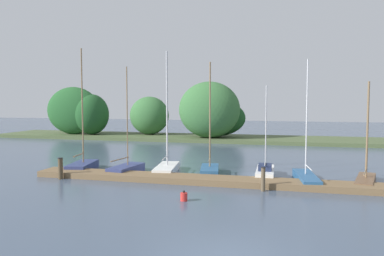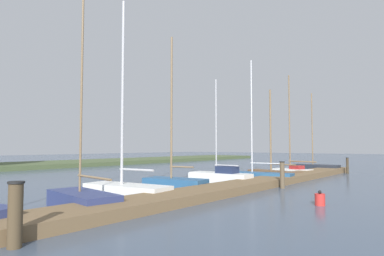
{
  "view_description": "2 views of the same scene",
  "coord_description": "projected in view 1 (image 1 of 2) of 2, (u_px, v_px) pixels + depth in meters",
  "views": [
    {
      "loc": [
        1.79,
        -11.13,
        4.79
      ],
      "look_at": [
        -4.49,
        13.52,
        2.96
      ],
      "focal_mm": 35.95,
      "sensor_mm": 36.0,
      "label": 1
    },
    {
      "loc": [
        -14.6,
        2.37,
        2.01
      ],
      "look_at": [
        -3.69,
        11.37,
        2.79
      ],
      "focal_mm": 31.02,
      "sensor_mm": 36.0,
      "label": 2
    }
  ],
  "objects": [
    {
      "name": "far_shore",
      "position": [
        181.0,
        119.0,
        47.0
      ],
      "size": [
        70.6,
        8.23,
        7.0
      ],
      "color": "#4C5B38",
      "rests_on": "ground"
    },
    {
      "name": "mooring_piling_1",
      "position": [
        263.0,
        179.0,
        20.27
      ],
      "size": [
        0.25,
        0.25,
        1.28
      ],
      "color": "brown",
      "rests_on": "ground"
    },
    {
      "name": "sailboat_3",
      "position": [
        210.0,
        169.0,
        24.83
      ],
      "size": [
        1.61,
        3.3,
        7.24
      ],
      "rotation": [
        0.0,
        0.0,
        1.75
      ],
      "color": "#285684",
      "rests_on": "ground"
    },
    {
      "name": "dock_pier",
      "position": [
        256.0,
        183.0,
        21.61
      ],
      "size": [
        27.02,
        1.8,
        0.35
      ],
      "color": "brown",
      "rests_on": "ground"
    },
    {
      "name": "sailboat_4",
      "position": [
        265.0,
        172.0,
        23.82
      ],
      "size": [
        1.14,
        3.79,
        5.74
      ],
      "rotation": [
        0.0,
        0.0,
        1.6
      ],
      "color": "white",
      "rests_on": "ground"
    },
    {
      "name": "mooring_piling_0",
      "position": [
        61.0,
        168.0,
        23.38
      ],
      "size": [
        0.32,
        0.32,
        1.31
      ],
      "color": "#4C3D28",
      "rests_on": "ground"
    },
    {
      "name": "sailboat_6",
      "position": [
        366.0,
        178.0,
        22.04
      ],
      "size": [
        1.8,
        4.18,
        5.87
      ],
      "rotation": [
        0.0,
        0.0,
        1.33
      ],
      "color": "brown",
      "rests_on": "ground"
    },
    {
      "name": "channel_buoy_0",
      "position": [
        184.0,
        197.0,
        18.32
      ],
      "size": [
        0.34,
        0.34,
        0.51
      ],
      "color": "red",
      "rests_on": "ground"
    },
    {
      "name": "sailboat_0",
      "position": [
        83.0,
        165.0,
        26.35
      ],
      "size": [
        1.84,
        3.53,
        8.31
      ],
      "rotation": [
        0.0,
        0.0,
        1.75
      ],
      "color": "navy",
      "rests_on": "ground"
    },
    {
      "name": "sailboat_2",
      "position": [
        167.0,
        167.0,
        25.53
      ],
      "size": [
        1.72,
        4.08,
        8.0
      ],
      "rotation": [
        0.0,
        0.0,
        1.71
      ],
      "color": "white",
      "rests_on": "ground"
    },
    {
      "name": "sailboat_1",
      "position": [
        127.0,
        168.0,
        25.27
      ],
      "size": [
        1.55,
        3.53,
        6.98
      ],
      "rotation": [
        0.0,
        0.0,
        1.45
      ],
      "color": "navy",
      "rests_on": "ground"
    },
    {
      "name": "sailboat_5",
      "position": [
        306.0,
        177.0,
        22.42
      ],
      "size": [
        1.54,
        4.44,
        7.15
      ],
      "rotation": [
        0.0,
        0.0,
        1.71
      ],
      "color": "#285684",
      "rests_on": "ground"
    }
  ]
}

